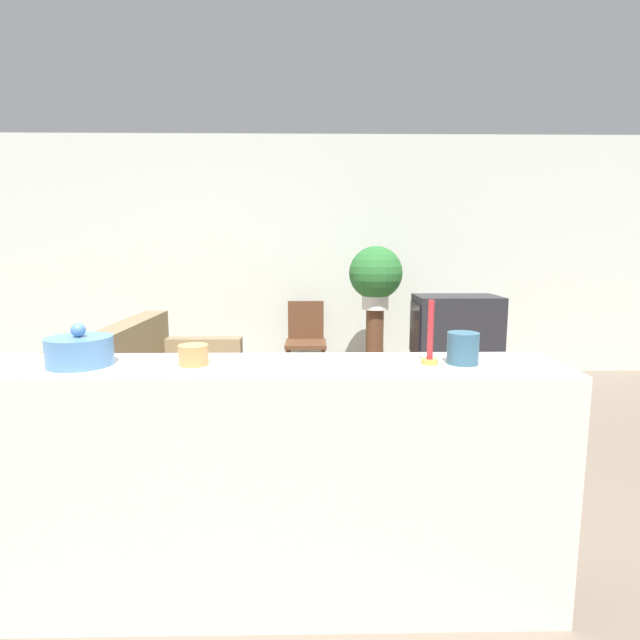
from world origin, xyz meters
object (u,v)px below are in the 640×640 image
(couch, at_px, (162,399))
(television, at_px, (455,328))
(wooden_chair, at_px, (306,337))
(potted_plant, at_px, (376,275))
(decorative_bowl, at_px, (80,351))

(couch, distance_m, television, 2.50)
(television, height_order, wooden_chair, television)
(potted_plant, distance_m, decorative_bowl, 3.52)
(wooden_chair, bearing_deg, television, -40.48)
(wooden_chair, bearing_deg, decorative_bowl, -103.91)
(decorative_bowl, bearing_deg, couch, 97.77)
(potted_plant, xyz_separation_m, decorative_bowl, (-1.57, -3.15, -0.11))
(couch, bearing_deg, television, 11.37)
(wooden_chair, relative_size, decorative_bowl, 3.47)
(wooden_chair, relative_size, potted_plant, 1.35)
(television, bearing_deg, wooden_chair, 139.52)
(television, distance_m, decorative_bowl, 3.18)
(potted_plant, bearing_deg, couch, -143.97)
(television, height_order, decorative_bowl, decorative_bowl)
(potted_plant, height_order, decorative_bowl, potted_plant)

